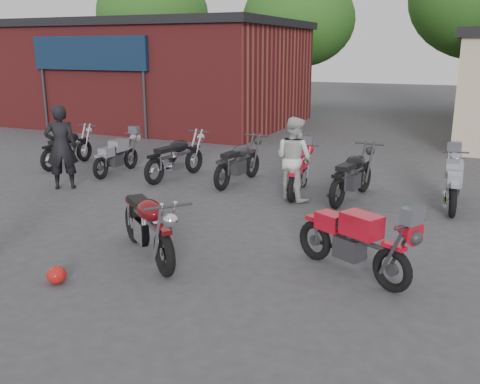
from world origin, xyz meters
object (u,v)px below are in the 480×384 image
at_px(sportbike, 354,238).
at_px(row_bike_1, 117,154).
at_px(person_light, 294,159).
at_px(row_bike_6, 453,181).
at_px(row_bike_5, 353,172).
at_px(person_dark, 61,147).
at_px(row_bike_2, 176,155).
at_px(row_bike_3, 239,159).
at_px(row_bike_0, 68,146).
at_px(row_bike_4, 299,170).
at_px(vintage_motorcycle, 148,220).
at_px(helmet, 57,275).

relative_size(sportbike, row_bike_1, 1.10).
height_order(person_light, row_bike_6, person_light).
bearing_deg(row_bike_6, row_bike_1, 87.16).
height_order(sportbike, row_bike_5, row_bike_5).
bearing_deg(person_dark, row_bike_2, -171.67).
distance_m(sportbike, row_bike_2, 6.78).
bearing_deg(row_bike_3, person_dark, 125.86).
bearing_deg(sportbike, row_bike_5, 130.93).
distance_m(sportbike, row_bike_0, 9.79).
bearing_deg(row_bike_2, sportbike, -117.64).
xyz_separation_m(person_dark, row_bike_1, (0.21, 1.76, -0.45)).
bearing_deg(row_bike_5, row_bike_3, 92.31).
distance_m(row_bike_4, row_bike_6, 3.21).
height_order(vintage_motorcycle, person_dark, person_dark).
xyz_separation_m(person_dark, row_bike_6, (8.37, 2.02, -0.41)).
relative_size(vintage_motorcycle, sportbike, 1.09).
bearing_deg(row_bike_5, row_bike_6, -73.71).
distance_m(row_bike_0, row_bike_2, 3.48).
height_order(sportbike, row_bike_0, sportbike).
bearing_deg(row_bike_2, row_bike_5, -82.06).
xyz_separation_m(vintage_motorcycle, person_dark, (-4.23, 2.87, 0.35)).
distance_m(person_dark, row_bike_5, 6.62).
height_order(person_dark, row_bike_0, person_dark).
bearing_deg(row_bike_1, row_bike_5, -90.61).
xyz_separation_m(sportbike, helmet, (-3.71, -1.95, -0.45)).
bearing_deg(row_bike_6, row_bike_2, 86.21).
bearing_deg(helmet, row_bike_2, 105.24).
xyz_separation_m(person_light, row_bike_3, (-1.65, 0.81, -0.30)).
distance_m(sportbike, person_dark, 7.60).
bearing_deg(person_dark, person_light, 156.75).
bearing_deg(sportbike, helmet, -124.00).
relative_size(sportbike, row_bike_5, 0.94).
distance_m(row_bike_1, row_bike_3, 3.34).
distance_m(sportbike, row_bike_4, 4.47).
relative_size(row_bike_0, row_bike_3, 0.97).
bearing_deg(row_bike_5, vintage_motorcycle, 164.19).
height_order(row_bike_0, row_bike_6, row_bike_0).
relative_size(sportbike, helmet, 7.15).
bearing_deg(person_light, row_bike_3, -4.79).
relative_size(sportbike, person_light, 1.11).
xyz_separation_m(person_dark, row_bike_5, (6.37, 1.77, -0.36)).
distance_m(sportbike, person_light, 4.08).
relative_size(row_bike_1, row_bike_5, 0.86).
distance_m(person_dark, row_bike_2, 2.73).
xyz_separation_m(row_bike_0, row_bike_6, (9.96, 0.04, -0.01)).
distance_m(vintage_motorcycle, person_light, 4.27).
bearing_deg(sportbike, row_bike_4, 146.12).
distance_m(vintage_motorcycle, row_bike_0, 7.57).
xyz_separation_m(vintage_motorcycle, row_bike_0, (-5.81, 4.84, -0.05)).
relative_size(sportbike, row_bike_2, 0.95).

